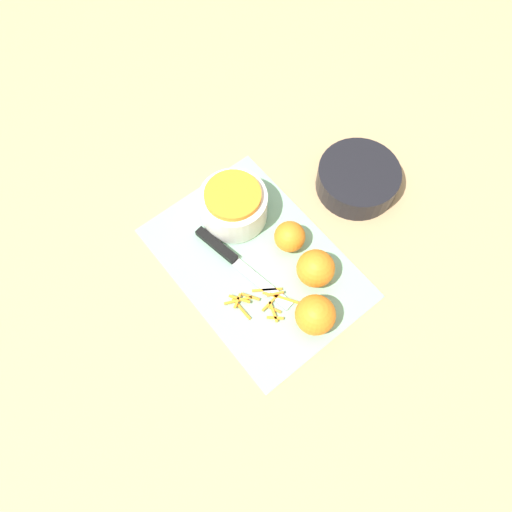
% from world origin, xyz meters
% --- Properties ---
extents(ground_plane, '(4.00, 4.00, 0.00)m').
position_xyz_m(ground_plane, '(0.00, 0.00, 0.00)').
color(ground_plane, tan).
extents(cutting_board, '(0.47, 0.33, 0.01)m').
position_xyz_m(cutting_board, '(0.00, 0.00, 0.00)').
color(cutting_board, '#84B793').
rests_on(cutting_board, ground_plane).
extents(bowl_speckled, '(0.15, 0.15, 0.09)m').
position_xyz_m(bowl_speckled, '(-0.12, 0.04, 0.05)').
color(bowl_speckled, silver).
rests_on(bowl_speckled, cutting_board).
extents(bowl_dark, '(0.19, 0.19, 0.06)m').
position_xyz_m(bowl_dark, '(-0.01, 0.31, 0.03)').
color(bowl_dark, black).
rests_on(bowl_dark, ground_plane).
extents(knife, '(0.27, 0.07, 0.02)m').
position_xyz_m(knife, '(-0.05, -0.04, 0.01)').
color(knife, black).
rests_on(knife, cutting_board).
extents(orange_left, '(0.08, 0.08, 0.08)m').
position_xyz_m(orange_left, '(0.11, 0.08, 0.05)').
color(orange_left, orange).
rests_on(orange_left, cutting_board).
extents(orange_right, '(0.08, 0.08, 0.08)m').
position_xyz_m(orange_right, '(0.18, 0.01, 0.05)').
color(orange_right, orange).
rests_on(orange_right, cutting_board).
extents(orange_back, '(0.07, 0.07, 0.07)m').
position_xyz_m(orange_back, '(0.01, 0.09, 0.04)').
color(orange_back, orange).
rests_on(orange_back, cutting_board).
extents(peel_pile, '(0.11, 0.13, 0.01)m').
position_xyz_m(peel_pile, '(0.08, -0.05, 0.01)').
color(peel_pile, orange).
rests_on(peel_pile, cutting_board).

